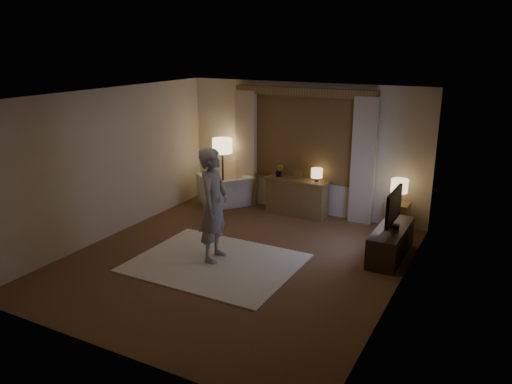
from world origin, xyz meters
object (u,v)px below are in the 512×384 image
Objects in this scene: armchair at (225,190)px; tv_stand at (391,242)px; side_table at (397,218)px; person at (214,205)px; sideboard at (297,198)px.

tv_stand is at bearing 111.26° from armchair.
side_table is at bearing 128.33° from armchair.
side_table is 0.40× the size of tv_stand.
armchair is at bearing 17.82° from person.
tv_stand is at bearing -28.85° from sideboard.
sideboard is at bearing 151.15° from tv_stand.
person reaches higher than side_table.
tv_stand is (2.16, -1.19, -0.10)m from sideboard.
person reaches higher than sideboard.
tv_stand is 0.78× the size of person.
side_table is 1.15m from tv_stand.
side_table reaches higher than tv_stand.
sideboard is 2.46m from tv_stand.
person is at bearing -131.60° from side_table.
armchair reaches higher than side_table.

